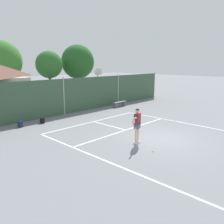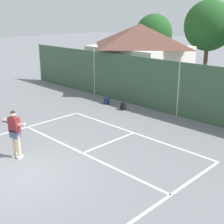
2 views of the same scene
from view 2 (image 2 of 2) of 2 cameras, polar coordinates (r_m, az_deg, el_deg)
name	(u,v)px [view 2 (image 2 of 2)]	position (r m, az deg, el deg)	size (l,w,h in m)	color
ground_plane	(26,176)	(10.89, -15.72, -11.35)	(120.00, 120.00, 0.00)	slate
court_markings	(42,169)	(11.16, -12.82, -10.31)	(8.30, 11.10, 0.01)	white
chainlink_fence	(178,89)	(16.33, 12.24, 4.13)	(26.09, 0.09, 3.01)	#38563D
clubhouse_building	(140,56)	(21.75, 5.13, 10.27)	(6.29, 5.45, 4.54)	silver
tennis_player	(14,130)	(11.84, -17.66, -3.19)	(1.36, 0.57, 1.85)	silver
backpack_navy	(107,101)	(18.39, -1.02, 2.07)	(0.29, 0.26, 0.46)	navy
backpack_black	(123,107)	(17.28, 2.06, 1.02)	(0.32, 0.30, 0.46)	black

